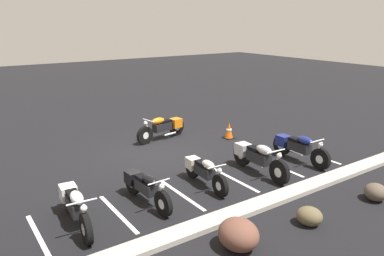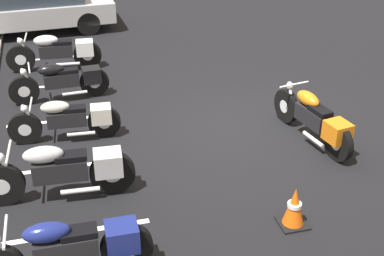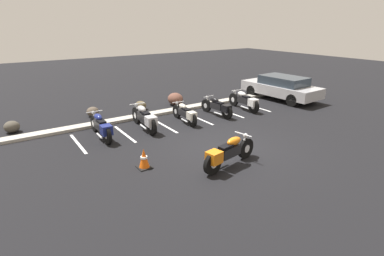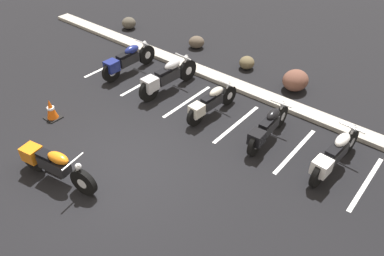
{
  "view_description": "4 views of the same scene",
  "coord_description": "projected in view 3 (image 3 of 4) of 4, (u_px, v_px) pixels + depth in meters",
  "views": [
    {
      "loc": [
        5.86,
        10.62,
        4.31
      ],
      "look_at": [
        -0.91,
        0.69,
        0.84
      ],
      "focal_mm": 35.0,
      "sensor_mm": 36.0,
      "label": 1
    },
    {
      "loc": [
        -8.4,
        3.13,
        4.8
      ],
      "look_at": [
        -0.62,
        1.08,
        0.46
      ],
      "focal_mm": 50.0,
      "sensor_mm": 36.0,
      "label": 2
    },
    {
      "loc": [
        -6.2,
        -7.18,
        4.07
      ],
      "look_at": [
        -0.9,
        0.71,
        0.7
      ],
      "focal_mm": 28.0,
      "sensor_mm": 36.0,
      "label": 3
    },
    {
      "loc": [
        5.37,
        -3.82,
        6.11
      ],
      "look_at": [
        0.88,
        1.64,
        0.66
      ],
      "focal_mm": 35.0,
      "sensor_mm": 36.0,
      "label": 4
    }
  ],
  "objects": [
    {
      "name": "parked_bike_3",
      "position": [
        218.0,
        107.0,
        13.63
      ],
      "size": [
        0.58,
        2.05,
        0.81
      ],
      "rotation": [
        0.0,
        0.0,
        1.63
      ],
      "color": "black",
      "rests_on": "ground"
    },
    {
      "name": "landscape_rock_0",
      "position": [
        175.0,
        99.0,
        15.5
      ],
      "size": [
        0.78,
        0.87,
        0.62
      ],
      "primitive_type": "ellipsoid",
      "rotation": [
        0.0,
        0.0,
        1.59
      ],
      "color": "brown",
      "rests_on": "ground"
    },
    {
      "name": "motorcycle_orange_featured",
      "position": [
        228.0,
        153.0,
        8.77
      ],
      "size": [
        2.19,
        0.75,
        0.87
      ],
      "rotation": [
        0.0,
        0.0,
        0.18
      ],
      "color": "black",
      "rests_on": "ground"
    },
    {
      "name": "parked_bike_1",
      "position": [
        145.0,
        118.0,
        11.86
      ],
      "size": [
        0.65,
        2.32,
        0.91
      ],
      "rotation": [
        0.0,
        0.0,
        1.51
      ],
      "color": "black",
      "rests_on": "ground"
    },
    {
      "name": "traffic_cone",
      "position": [
        144.0,
        159.0,
        8.77
      ],
      "size": [
        0.4,
        0.4,
        0.6
      ],
      "color": "black",
      "rests_on": "ground"
    },
    {
      "name": "ground",
      "position": [
        225.0,
        148.0,
        10.24
      ],
      "size": [
        60.0,
        60.0,
        0.0
      ],
      "primitive_type": "plane",
      "color": "black"
    },
    {
      "name": "stall_line_2",
      "position": [
        164.0,
        126.0,
        12.45
      ],
      "size": [
        0.1,
        2.1,
        0.0
      ],
      "primitive_type": "cube",
      "color": "white",
      "rests_on": "ground"
    },
    {
      "name": "landscape_rock_1",
      "position": [
        12.0,
        127.0,
        11.63
      ],
      "size": [
        0.79,
        0.79,
        0.46
      ],
      "primitive_type": "ellipsoid",
      "rotation": [
        0.0,
        0.0,
        2.23
      ],
      "color": "#4B453C",
      "rests_on": "ground"
    },
    {
      "name": "car_silver",
      "position": [
        281.0,
        87.0,
        16.52
      ],
      "size": [
        2.0,
        4.38,
        1.29
      ],
      "rotation": [
        0.0,
        0.0,
        1.62
      ],
      "color": "black",
      "rests_on": "ground"
    },
    {
      "name": "parked_bike_4",
      "position": [
        245.0,
        101.0,
        14.55
      ],
      "size": [
        0.61,
        2.19,
        0.86
      ],
      "rotation": [
        0.0,
        0.0,
        1.5
      ],
      "color": "black",
      "rests_on": "ground"
    },
    {
      "name": "parked_bike_0",
      "position": [
        101.0,
        126.0,
        10.96
      ],
      "size": [
        0.62,
        2.21,
        0.87
      ],
      "rotation": [
        0.0,
        0.0,
        1.56
      ],
      "color": "black",
      "rests_on": "ground"
    },
    {
      "name": "landscape_rock_3",
      "position": [
        141.0,
        105.0,
        14.71
      ],
      "size": [
        0.71,
        0.74,
        0.41
      ],
      "primitive_type": "ellipsoid",
      "rotation": [
        0.0,
        0.0,
        2.05
      ],
      "color": "brown",
      "rests_on": "ground"
    },
    {
      "name": "stall_line_5",
      "position": [
        255.0,
        107.0,
        15.2
      ],
      "size": [
        0.1,
        2.1,
        0.0
      ],
      "primitive_type": "cube",
      "color": "white",
      "rests_on": "ground"
    },
    {
      "name": "stall_line_4",
      "position": [
        229.0,
        112.0,
        14.28
      ],
      "size": [
        0.1,
        2.1,
        0.0
      ],
      "primitive_type": "cube",
      "color": "white",
      "rests_on": "ground"
    },
    {
      "name": "stall_line_3",
      "position": [
        199.0,
        118.0,
        13.37
      ],
      "size": [
        0.1,
        2.1,
        0.0
      ],
      "primitive_type": "cube",
      "color": "white",
      "rests_on": "ground"
    },
    {
      "name": "landscape_rock_2",
      "position": [
        93.0,
        112.0,
        13.62
      ],
      "size": [
        0.78,
        0.78,
        0.44
      ],
      "primitive_type": "ellipsoid",
      "rotation": [
        0.0,
        0.0,
        0.84
      ],
      "color": "brown",
      "rests_on": "ground"
    },
    {
      "name": "stall_line_1",
      "position": [
        125.0,
        134.0,
        11.53
      ],
      "size": [
        0.1,
        2.1,
        0.0
      ],
      "primitive_type": "cube",
      "color": "white",
      "rests_on": "ground"
    },
    {
      "name": "concrete_curb",
      "position": [
        159.0,
        113.0,
        14.0
      ],
      "size": [
        18.0,
        0.5,
        0.12
      ],
      "primitive_type": "cube",
      "color": "#A8A399",
      "rests_on": "ground"
    },
    {
      "name": "parked_bike_2",
      "position": [
        185.0,
        113.0,
        12.69
      ],
      "size": [
        0.56,
        1.99,
        0.78
      ],
      "rotation": [
        0.0,
        0.0,
        1.5
      ],
      "color": "black",
      "rests_on": "ground"
    },
    {
      "name": "stall_line_0",
      "position": [
        78.0,
        144.0,
        10.61
      ],
      "size": [
        0.1,
        2.1,
        0.0
      ],
      "primitive_type": "cube",
      "color": "white",
      "rests_on": "ground"
    }
  ]
}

